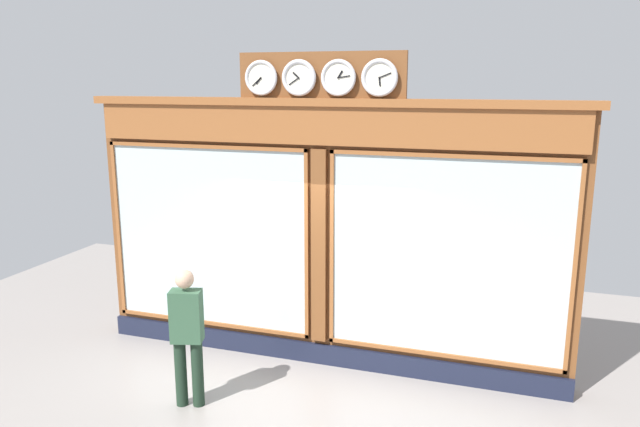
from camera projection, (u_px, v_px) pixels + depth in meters
name	position (u px, v px, depth m)	size (l,w,h in m)	color
shop_facade	(323.00, 232.00, 8.00)	(6.60, 0.42, 4.15)	brown
pedestrian	(187.00, 332.00, 6.99)	(0.41, 0.31, 1.69)	#1C2F21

